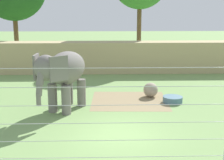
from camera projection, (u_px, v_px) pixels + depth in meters
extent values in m
plane|color=#759956|center=(118.00, 134.00, 13.13)|extent=(120.00, 120.00, 0.00)
cube|color=#937F5B|center=(129.00, 101.00, 17.87)|extent=(4.45, 4.05, 0.01)
cube|color=tan|center=(110.00, 57.00, 25.59)|extent=(36.00, 1.80, 2.52)
cylinder|color=slate|center=(66.00, 100.00, 15.46)|extent=(0.46, 0.46, 1.48)
cylinder|color=slate|center=(53.00, 98.00, 15.79)|extent=(0.46, 0.46, 1.48)
cylinder|color=slate|center=(81.00, 93.00, 16.80)|extent=(0.46, 0.46, 1.48)
cylinder|color=slate|center=(69.00, 91.00, 17.13)|extent=(0.46, 0.46, 1.48)
ellipsoid|color=slate|center=(67.00, 68.00, 15.96)|extent=(2.54, 3.12, 1.69)
ellipsoid|color=slate|center=(46.00, 68.00, 14.37)|extent=(1.51, 1.45, 1.22)
cube|color=slate|center=(59.00, 69.00, 14.21)|extent=(0.81, 0.68, 1.16)
cube|color=slate|center=(36.00, 66.00, 14.72)|extent=(0.13, 0.95, 1.16)
cylinder|color=slate|center=(40.00, 79.00, 14.07)|extent=(0.53, 0.61, 0.66)
cylinder|color=slate|center=(39.00, 90.00, 14.06)|extent=(0.41, 0.46, 0.62)
cylinder|color=slate|center=(39.00, 99.00, 14.08)|extent=(0.29, 0.29, 0.58)
cylinder|color=slate|center=(82.00, 65.00, 17.35)|extent=(0.24, 0.33, 0.84)
sphere|color=gray|center=(151.00, 90.00, 18.57)|extent=(0.86, 0.86, 0.86)
cylinder|color=#B7B7BC|center=(124.00, 157.00, 9.71)|extent=(12.91, 0.02, 0.02)
cylinder|color=#B7B7BC|center=(124.00, 140.00, 9.58)|extent=(12.91, 0.02, 0.02)
cylinder|color=#B7B7BC|center=(124.00, 123.00, 9.45)|extent=(12.91, 0.02, 0.02)
cylinder|color=#B7B7BC|center=(124.00, 105.00, 9.32)|extent=(12.91, 0.02, 0.02)
cylinder|color=#B7B7BC|center=(124.00, 87.00, 9.20)|extent=(12.91, 0.02, 0.02)
cylinder|color=#B7B7BC|center=(124.00, 68.00, 9.07)|extent=(12.91, 0.02, 0.02)
cylinder|color=slate|center=(173.00, 99.00, 17.50)|extent=(1.10, 1.10, 0.35)
cylinder|color=#38607A|center=(173.00, 97.00, 17.47)|extent=(1.01, 1.01, 0.02)
cylinder|color=brown|center=(139.00, 32.00, 31.12)|extent=(0.44, 0.44, 5.64)
cylinder|color=brown|center=(16.00, 39.00, 30.16)|extent=(0.44, 0.44, 4.62)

